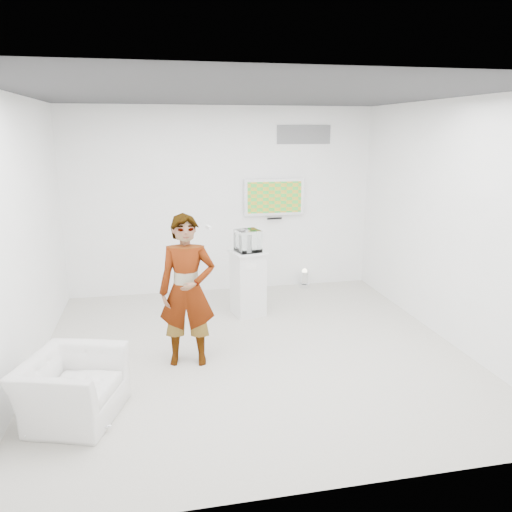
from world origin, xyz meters
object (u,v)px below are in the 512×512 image
tv (274,197)px  pedestal (248,283)px  armchair (72,388)px  floor_uplight (304,278)px  person (187,291)px

tv → pedestal: 1.74m
armchair → floor_uplight: (3.30, 3.40, -0.14)m
person → floor_uplight: person is taller
floor_uplight → armchair: bearing=-134.2°
person → armchair: bearing=-132.8°
floor_uplight → tv: bearing=166.2°
person → floor_uplight: bearing=57.2°
person → armchair: size_ratio=1.90×
armchair → person: bearing=-32.7°
person → pedestal: 1.74m
armchair → pedestal: size_ratio=0.97×
tv → floor_uplight: bearing=-13.8°
tv → floor_uplight: 1.49m
tv → floor_uplight: tv is taller
tv → pedestal: size_ratio=1.06×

